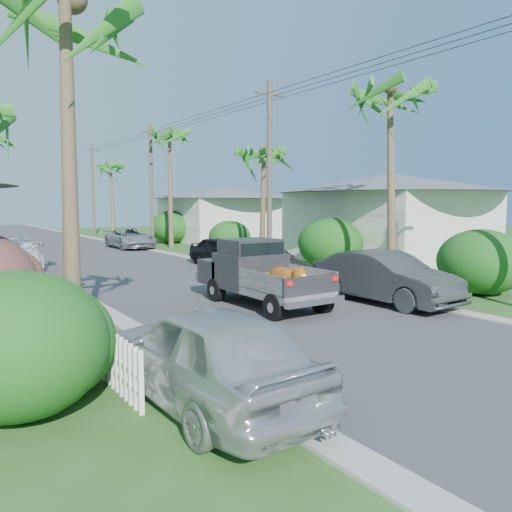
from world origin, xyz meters
TOP-DOWN VIEW (x-y plane):
  - ground at (0.00, 0.00)m, footprint 120.00×120.00m
  - road at (0.00, 25.00)m, footprint 8.00×100.00m
  - curb_left at (-4.30, 25.00)m, footprint 0.60×100.00m
  - curb_right at (4.30, 25.00)m, footprint 0.60×100.00m
  - pickup_truck at (0.10, 5.99)m, footprint 1.98×5.12m
  - parked_car_rn at (3.60, 3.80)m, footprint 1.91×5.05m
  - parked_car_rm at (3.60, 10.12)m, footprint 1.94×4.67m
  - parked_car_rf at (4.06, 15.00)m, footprint 2.02×4.41m
  - parked_car_rd at (3.60, 27.15)m, footprint 2.48×5.22m
  - parked_car_ln at (-5.00, -0.20)m, footprint 2.08×4.80m
  - parked_car_lf at (-5.00, 19.11)m, footprint 2.61×5.52m
  - palm_l_a at (-6.20, 3.00)m, footprint 4.40×4.40m
  - palm_r_a at (6.30, 6.00)m, footprint 4.40×4.40m
  - palm_r_b at (6.60, 15.00)m, footprint 4.40×4.40m
  - palm_r_c at (6.20, 26.00)m, footprint 4.40×4.40m
  - palm_r_d at (6.50, 40.00)m, footprint 4.40×4.40m
  - shrub_l_a at (-7.50, 1.00)m, footprint 2.60×2.86m
  - shrub_r_a at (7.60, 3.00)m, footprint 2.80×3.08m
  - shrub_r_b at (7.80, 11.00)m, footprint 3.00×3.30m
  - shrub_r_c at (7.50, 20.00)m, footprint 2.60×2.86m
  - shrub_r_d at (8.00, 30.00)m, footprint 3.20×3.52m
  - picket_fence at (-6.00, 5.50)m, footprint 0.10×11.00m
  - house_right_near at (13.00, 12.00)m, footprint 8.00×9.00m
  - house_right_far at (13.00, 30.00)m, footprint 9.00×8.00m
  - utility_pole_b at (5.60, 13.00)m, footprint 1.60×0.26m
  - utility_pole_c at (5.60, 28.00)m, footprint 1.60×0.26m
  - utility_pole_d at (5.60, 43.00)m, footprint 1.60×0.26m

SIDE VIEW (x-z plane):
  - ground at x=0.00m, z-range 0.00..0.00m
  - road at x=0.00m, z-range 0.00..0.02m
  - curb_left at x=-4.30m, z-range 0.00..0.06m
  - curb_right at x=4.30m, z-range 0.00..0.06m
  - picket_fence at x=-6.00m, z-range 0.00..1.00m
  - parked_car_rm at x=3.60m, z-range 0.00..1.35m
  - parked_car_rd at x=3.60m, z-range 0.00..1.44m
  - parked_car_rf at x=4.06m, z-range 0.00..1.46m
  - parked_car_lf at x=-5.00m, z-range 0.00..1.56m
  - parked_car_ln at x=-5.00m, z-range 0.00..1.61m
  - parked_car_rn at x=3.60m, z-range 0.00..1.65m
  - pickup_truck at x=0.10m, z-range -0.02..2.04m
  - shrub_r_c at x=7.50m, z-range 0.00..2.10m
  - shrub_l_a at x=-7.50m, z-range 0.00..2.20m
  - shrub_r_a at x=7.60m, z-range 0.00..2.30m
  - shrub_r_b at x=7.80m, z-range 0.00..2.50m
  - shrub_r_d at x=8.00m, z-range 0.00..2.60m
  - house_right_far at x=13.00m, z-range -0.18..4.42m
  - house_right_near at x=13.00m, z-range -0.18..4.62m
  - utility_pole_b at x=5.60m, z-range 0.10..9.10m
  - utility_pole_c at x=5.60m, z-range 0.10..9.10m
  - utility_pole_d at x=5.60m, z-range 0.10..9.10m
  - palm_r_b at x=6.60m, z-range 2.35..9.55m
  - palm_r_d at x=6.50m, z-range 2.73..10.74m
  - palm_l_a at x=-6.20m, z-range 2.83..11.04m
  - palm_r_a at x=6.30m, z-range 3.07..11.78m
  - palm_r_c at x=6.20m, z-range 3.41..12.81m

